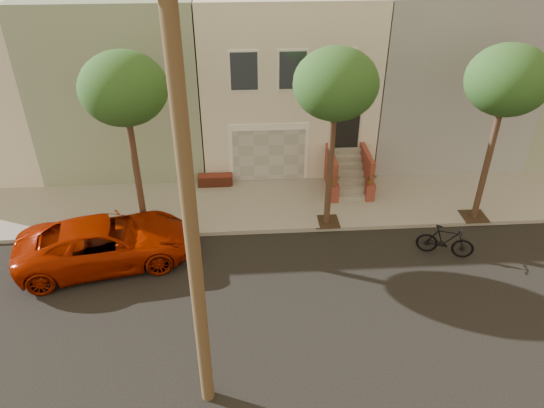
{
  "coord_description": "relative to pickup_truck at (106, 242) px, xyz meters",
  "views": [
    {
      "loc": [
        -1.99,
        -11.21,
        10.38
      ],
      "look_at": [
        -1.04,
        3.0,
        1.55
      ],
      "focal_mm": 33.38,
      "sensor_mm": 36.0,
      "label": 1
    }
  ],
  "objects": [
    {
      "name": "pickup_truck",
      "position": [
        0.0,
        0.0,
        0.0
      ],
      "size": [
        5.89,
        3.6,
        1.53
      ],
      "primitive_type": "imported",
      "rotation": [
        0.0,
        0.0,
        1.78
      ],
      "color": "#991A00",
      "rests_on": "ground"
    },
    {
      "name": "tree_mid",
      "position": [
        7.47,
        1.61,
        4.49
      ],
      "size": [
        2.7,
        2.57,
        6.3
      ],
      "color": "#2D2116",
      "rests_on": "sidewalk"
    },
    {
      "name": "tree_left",
      "position": [
        0.97,
        1.61,
        4.49
      ],
      "size": [
        2.7,
        2.57,
        6.3
      ],
      "color": "#2D2116",
      "rests_on": "sidewalk"
    },
    {
      "name": "house_row",
      "position": [
        6.47,
        8.9,
        2.88
      ],
      "size": [
        33.1,
        11.7,
        7.0
      ],
      "color": "beige",
      "rests_on": "sidewalk"
    },
    {
      "name": "tree_right",
      "position": [
        12.97,
        1.61,
        4.49
      ],
      "size": [
        2.7,
        2.57,
        6.3
      ],
      "color": "#2D2116",
      "rests_on": "sidewalk"
    },
    {
      "name": "motorcycle",
      "position": [
        11.1,
        -0.37,
        -0.2
      ],
      "size": [
        1.93,
        1.14,
        1.12
      ],
      "primitive_type": "imported",
      "rotation": [
        0.0,
        0.0,
        1.22
      ],
      "color": "black",
      "rests_on": "ground"
    },
    {
      "name": "ground",
      "position": [
        6.47,
        -2.29,
        -0.76
      ],
      "size": [
        90.0,
        90.0,
        0.0
      ],
      "primitive_type": "plane",
      "color": "black",
      "rests_on": "ground"
    },
    {
      "name": "sidewalk",
      "position": [
        6.47,
        3.06,
        -0.69
      ],
      "size": [
        40.0,
        3.7,
        0.15
      ],
      "primitive_type": "cube",
      "color": "gray",
      "rests_on": "ground"
    }
  ]
}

